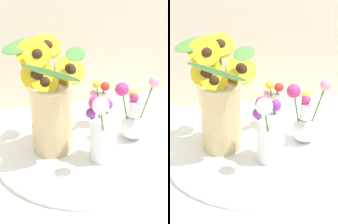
# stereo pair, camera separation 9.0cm
# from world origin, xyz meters

# --- Properties ---
(ground_plane) EXTENTS (6.00, 6.00, 0.00)m
(ground_plane) POSITION_xyz_m (0.00, 0.00, 0.00)
(ground_plane) COLOR silver
(serving_tray) EXTENTS (0.54, 0.54, 0.02)m
(serving_tray) POSITION_xyz_m (-0.02, 0.09, 0.01)
(serving_tray) COLOR white
(serving_tray) RESTS_ON ground_plane
(mason_jar_sunflowers) EXTENTS (0.25, 0.26, 0.32)m
(mason_jar_sunflowers) POSITION_xyz_m (-0.12, 0.10, 0.16)
(mason_jar_sunflowers) COLOR #D1B77A
(mason_jar_sunflowers) RESTS_ON serving_tray
(vase_small_center) EXTENTS (0.09, 0.12, 0.21)m
(vase_small_center) POSITION_xyz_m (0.00, -0.01, 0.10)
(vase_small_center) COLOR white
(vase_small_center) RESTS_ON serving_tray
(vase_bulb_right) EXTENTS (0.11, 0.10, 0.21)m
(vase_bulb_right) POSITION_xyz_m (0.13, 0.08, 0.09)
(vase_bulb_right) COLOR white
(vase_bulb_right) RESTS_ON serving_tray
(vase_small_back) EXTENTS (0.07, 0.07, 0.17)m
(vase_small_back) POSITION_xyz_m (0.07, 0.19, 0.09)
(vase_small_back) COLOR white
(vase_small_back) RESTS_ON serving_tray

